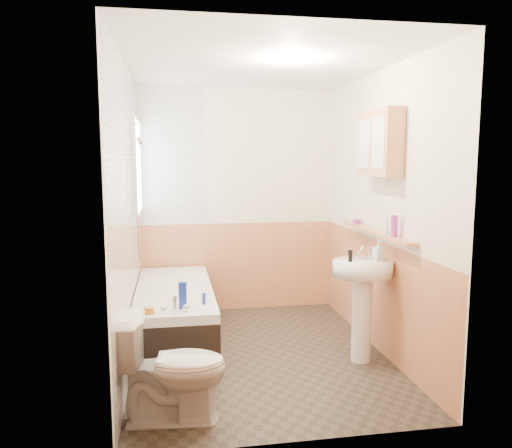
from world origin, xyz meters
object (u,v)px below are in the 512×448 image
at_px(bathtub, 175,313).
at_px(toilet, 172,368).
at_px(pine_shelf, 376,232).
at_px(sink, 362,289).
at_px(medicine_cabinet, 379,143).

relative_size(bathtub, toilet, 2.45).
bearing_deg(pine_shelf, bathtub, 163.68).
bearing_deg(bathtub, toilet, -91.18).
height_order(bathtub, sink, sink).
height_order(sink, medicine_cabinet, medicine_cabinet).
height_order(bathtub, medicine_cabinet, medicine_cabinet).
xyz_separation_m(toilet, sink, (1.60, 0.72, 0.27)).
bearing_deg(pine_shelf, medicine_cabinet, -108.99).
bearing_deg(toilet, sink, -60.44).
distance_m(toilet, pine_shelf, 2.16).
height_order(toilet, medicine_cabinet, medicine_cabinet).
relative_size(pine_shelf, medicine_cabinet, 2.21).
xyz_separation_m(bathtub, pine_shelf, (1.77, -0.52, 0.81)).
distance_m(toilet, medicine_cabinet, 2.48).
relative_size(bathtub, medicine_cabinet, 2.88).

